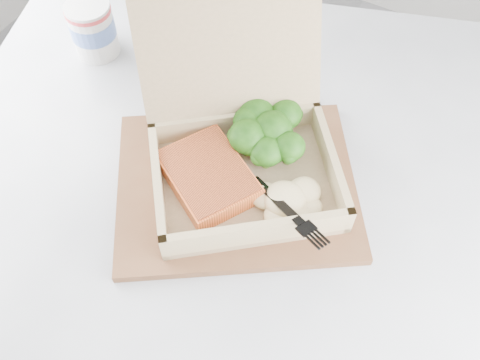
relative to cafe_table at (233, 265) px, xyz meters
The scene contains 9 objects.
cafe_table is the anchor object (origin of this frame).
serving_tray 0.20m from the cafe_table, 106.14° to the left, with size 0.31×0.25×0.01m, color brown.
takeout_container 0.27m from the cafe_table, 109.49° to the left, with size 0.34×0.35×0.21m.
salmon_fillet 0.23m from the cafe_table, behind, with size 0.09×0.12×0.03m, color orange.
broccoli_pile 0.26m from the cafe_table, 86.04° to the left, with size 0.12×0.12×0.04m, color #2D6D18, non-canonical shape.
mashed_potatoes 0.24m from the cafe_table, 16.01° to the left, with size 0.09×0.07×0.03m, color #D0B687.
plastic_fork 0.25m from the cafe_table, 18.40° to the left, with size 0.14×0.08×0.03m.
paper_cup 0.44m from the cafe_table, 156.84° to the left, with size 0.07×0.07×0.09m.
receipt 0.27m from the cafe_table, 114.96° to the left, with size 0.07×0.13×0.00m, color white.
Camera 1 is at (-0.44, 0.24, 1.36)m, focal length 40.00 mm.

